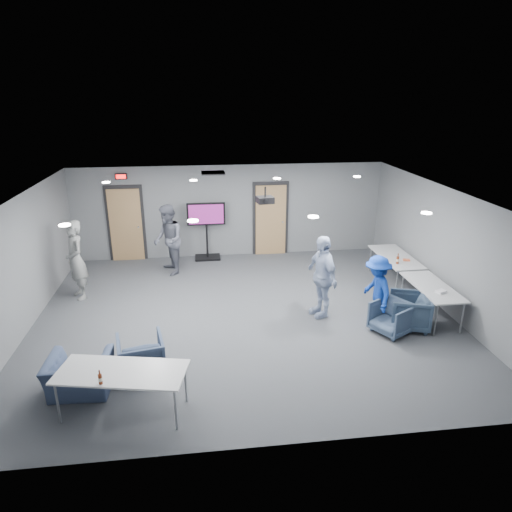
{
  "coord_description": "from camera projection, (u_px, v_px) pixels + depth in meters",
  "views": [
    {
      "loc": [
        -0.88,
        -9.01,
        4.66
      ],
      "look_at": [
        0.32,
        0.48,
        1.2
      ],
      "focal_mm": 32.0,
      "sensor_mm": 36.0,
      "label": 1
    }
  ],
  "objects": [
    {
      "name": "wrapper",
      "position": [
        441.0,
        292.0,
        9.44
      ],
      "size": [
        0.25,
        0.22,
        0.05
      ],
      "primitive_type": "cube",
      "rotation": [
        0.0,
        0.0,
        0.43
      ],
      "color": "white",
      "rests_on": "table_right_b"
    },
    {
      "name": "person_a",
      "position": [
        76.0,
        260.0,
        10.65
      ],
      "size": [
        0.73,
        0.82,
        1.9
      ],
      "primitive_type": "imported",
      "rotation": [
        0.0,
        0.0,
        -1.06
      ],
      "color": "gray",
      "rests_on": "floor"
    },
    {
      "name": "person_b",
      "position": [
        168.0,
        240.0,
        12.1
      ],
      "size": [
        0.94,
        1.08,
        1.89
      ],
      "primitive_type": "imported",
      "rotation": [
        0.0,
        0.0,
        -1.3
      ],
      "color": "#585B69",
      "rests_on": "floor"
    },
    {
      "name": "door_left",
      "position": [
        126.0,
        224.0,
        13.07
      ],
      "size": [
        1.06,
        0.17,
        2.24
      ],
      "color": "black",
      "rests_on": "wall_back"
    },
    {
      "name": "tv_stand",
      "position": [
        207.0,
        227.0,
        13.19
      ],
      "size": [
        1.1,
        0.52,
        1.68
      ],
      "color": "black",
      "rests_on": "floor"
    },
    {
      "name": "projector",
      "position": [
        265.0,
        200.0,
        10.08
      ],
      "size": [
        0.4,
        0.37,
        0.36
      ],
      "rotation": [
        0.0,
        0.0,
        0.14
      ],
      "color": "black",
      "rests_on": "ceiling"
    },
    {
      "name": "snack_box",
      "position": [
        406.0,
        260.0,
        11.23
      ],
      "size": [
        0.19,
        0.15,
        0.04
      ],
      "primitive_type": "cube",
      "rotation": [
        0.0,
        0.0,
        -0.29
      ],
      "color": "#D85E36",
      "rests_on": "table_right_a"
    },
    {
      "name": "bottle_right",
      "position": [
        398.0,
        260.0,
        11.0
      ],
      "size": [
        0.07,
        0.07,
        0.26
      ],
      "color": "#5F2410",
      "rests_on": "table_right_a"
    },
    {
      "name": "ceiling",
      "position": [
        243.0,
        195.0,
        9.18
      ],
      "size": [
        9.0,
        9.0,
        0.0
      ],
      "primitive_type": "plane",
      "rotation": [
        3.14,
        0.0,
        0.0
      ],
      "color": "white",
      "rests_on": "wall_back"
    },
    {
      "name": "table_front_left",
      "position": [
        122.0,
        374.0,
        6.81
      ],
      "size": [
        2.05,
        1.18,
        0.73
      ],
      "rotation": [
        0.0,
        0.0,
        -0.21
      ],
      "color": "#B8BABD",
      "rests_on": "floor"
    },
    {
      "name": "downlights",
      "position": [
        243.0,
        195.0,
        9.18
      ],
      "size": [
        6.18,
        3.78,
        0.02
      ],
      "color": "white",
      "rests_on": "ceiling"
    },
    {
      "name": "person_d",
      "position": [
        377.0,
        291.0,
        9.48
      ],
      "size": [
        0.6,
        1.0,
        1.52
      ],
      "primitive_type": "imported",
      "rotation": [
        0.0,
        0.0,
        -1.53
      ],
      "color": "#183A9C",
      "rests_on": "floor"
    },
    {
      "name": "wall_front",
      "position": [
        275.0,
        363.0,
        5.91
      ],
      "size": [
        9.0,
        0.02,
        2.7
      ],
      "primitive_type": "cube",
      "color": "slate",
      "rests_on": "floor"
    },
    {
      "name": "wall_right",
      "position": [
        444.0,
        249.0,
        10.17
      ],
      "size": [
        0.02,
        8.0,
        2.7
      ],
      "primitive_type": "cube",
      "color": "slate",
      "rests_on": "floor"
    },
    {
      "name": "chair_front_b",
      "position": [
        80.0,
        375.0,
        7.4
      ],
      "size": [
        1.02,
        0.9,
        0.64
      ],
      "primitive_type": "imported",
      "rotation": [
        0.0,
        0.0,
        3.1
      ],
      "color": "#3C4967",
      "rests_on": "floor"
    },
    {
      "name": "bottle_front",
      "position": [
        100.0,
        379.0,
        6.48
      ],
      "size": [
        0.06,
        0.06,
        0.23
      ],
      "color": "#5F2410",
      "rests_on": "table_front_left"
    },
    {
      "name": "wall_back",
      "position": [
        230.0,
        211.0,
        13.37
      ],
      "size": [
        9.0,
        0.02,
        2.7
      ],
      "primitive_type": "cube",
      "color": "slate",
      "rests_on": "floor"
    },
    {
      "name": "floor",
      "position": [
        244.0,
        315.0,
        10.1
      ],
      "size": [
        9.0,
        9.0,
        0.0
      ],
      "primitive_type": "plane",
      "color": "#373B3F",
      "rests_on": "ground"
    },
    {
      "name": "person_c",
      "position": [
        322.0,
        276.0,
        9.81
      ],
      "size": [
        0.71,
        1.15,
        1.82
      ],
      "primitive_type": "imported",
      "rotation": [
        0.0,
        0.0,
        -1.3
      ],
      "color": "#A8B9D9",
      "rests_on": "floor"
    },
    {
      "name": "table_right_a",
      "position": [
        396.0,
        258.0,
        11.56
      ],
      "size": [
        0.78,
        1.88,
        0.73
      ],
      "rotation": [
        0.0,
        0.0,
        1.57
      ],
      "color": "#B8BABD",
      "rests_on": "floor"
    },
    {
      "name": "table_right_b",
      "position": [
        432.0,
        288.0,
        9.78
      ],
      "size": [
        0.72,
        1.74,
        0.73
      ],
      "rotation": [
        0.0,
        0.0,
        1.57
      ],
      "color": "#B8BABD",
      "rests_on": "floor"
    },
    {
      "name": "chair_right_c",
      "position": [
        392.0,
        318.0,
        9.27
      ],
      "size": [
        0.98,
        0.97,
        0.66
      ],
      "primitive_type": "imported",
      "rotation": [
        0.0,
        0.0,
        -1.04
      ],
      "color": "#3C4E68",
      "rests_on": "floor"
    },
    {
      "name": "exit_sign",
      "position": [
        121.0,
        176.0,
        12.58
      ],
      "size": [
        0.32,
        0.08,
        0.16
      ],
      "color": "black",
      "rests_on": "wall_back"
    },
    {
      "name": "door_right",
      "position": [
        271.0,
        220.0,
        13.57
      ],
      "size": [
        1.06,
        0.17,
        2.24
      ],
      "color": "black",
      "rests_on": "wall_back"
    },
    {
      "name": "chair_front_a",
      "position": [
        141.0,
        356.0,
        7.87
      ],
      "size": [
        0.9,
        0.91,
        0.71
      ],
      "primitive_type": "imported",
      "rotation": [
        0.0,
        0.0,
        3.33
      ],
      "color": "#3B4966",
      "rests_on": "floor"
    },
    {
      "name": "hvac_diffuser",
      "position": [
        213.0,
        173.0,
        11.74
      ],
      "size": [
        0.6,
        0.6,
        0.03
      ],
      "primitive_type": "cube",
      "color": "black",
      "rests_on": "ceiling"
    },
    {
      "name": "chair_right_b",
      "position": [
        409.0,
        311.0,
        9.47
      ],
      "size": [
        1.0,
        0.99,
        0.72
      ],
      "primitive_type": "imported",
      "rotation": [
        0.0,
        0.0,
        -1.9
      ],
      "color": "#334358",
      "rests_on": "floor"
    },
    {
      "name": "wall_left",
      "position": [
        20.0,
        267.0,
        9.11
      ],
      "size": [
        0.02,
        8.0,
        2.7
      ],
      "primitive_type": "cube",
      "color": "slate",
      "rests_on": "floor"
    }
  ]
}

